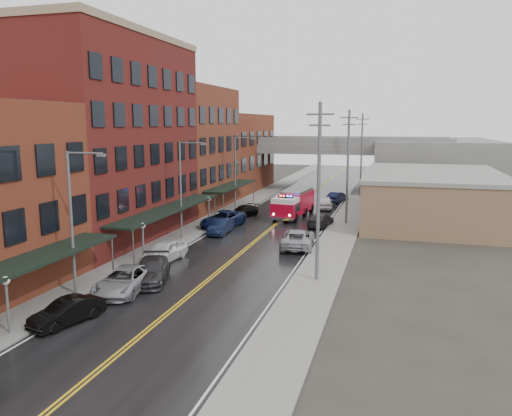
# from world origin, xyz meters

# --- Properties ---
(ground) EXTENTS (220.00, 220.00, 0.00)m
(ground) POSITION_xyz_m (0.00, 0.00, 0.00)
(ground) COLOR #2D2B26
(ground) RESTS_ON ground
(road) EXTENTS (11.00, 160.00, 0.02)m
(road) POSITION_xyz_m (0.00, 30.00, 0.01)
(road) COLOR black
(road) RESTS_ON ground
(sidewalk_left) EXTENTS (3.00, 160.00, 0.15)m
(sidewalk_left) POSITION_xyz_m (-7.30, 30.00, 0.07)
(sidewalk_left) COLOR slate
(sidewalk_left) RESTS_ON ground
(sidewalk_right) EXTENTS (3.00, 160.00, 0.15)m
(sidewalk_right) POSITION_xyz_m (7.30, 30.00, 0.07)
(sidewalk_right) COLOR slate
(sidewalk_right) RESTS_ON ground
(curb_left) EXTENTS (0.30, 160.00, 0.15)m
(curb_left) POSITION_xyz_m (-5.65, 30.00, 0.07)
(curb_left) COLOR gray
(curb_left) RESTS_ON ground
(curb_right) EXTENTS (0.30, 160.00, 0.15)m
(curb_right) POSITION_xyz_m (5.65, 30.00, 0.07)
(curb_right) COLOR gray
(curb_right) RESTS_ON ground
(brick_building_b) EXTENTS (9.00, 20.00, 18.00)m
(brick_building_b) POSITION_xyz_m (-13.30, 23.00, 9.00)
(brick_building_b) COLOR #541A16
(brick_building_b) RESTS_ON ground
(brick_building_c) EXTENTS (9.00, 15.00, 15.00)m
(brick_building_c) POSITION_xyz_m (-13.30, 40.50, 7.50)
(brick_building_c) COLOR brown
(brick_building_c) RESTS_ON ground
(brick_building_far) EXTENTS (9.00, 20.00, 12.00)m
(brick_building_far) POSITION_xyz_m (-13.30, 58.00, 6.00)
(brick_building_far) COLOR maroon
(brick_building_far) RESTS_ON ground
(tan_building) EXTENTS (14.00, 22.00, 5.00)m
(tan_building) POSITION_xyz_m (16.00, 40.00, 2.50)
(tan_building) COLOR #8F684D
(tan_building) RESTS_ON ground
(right_far_block) EXTENTS (18.00, 30.00, 8.00)m
(right_far_block) POSITION_xyz_m (18.00, 70.00, 4.00)
(right_far_block) COLOR slate
(right_far_block) RESTS_ON ground
(awning_0) EXTENTS (2.60, 16.00, 3.09)m
(awning_0) POSITION_xyz_m (-7.49, 4.00, 2.99)
(awning_0) COLOR black
(awning_0) RESTS_ON ground
(awning_1) EXTENTS (2.60, 18.00, 3.09)m
(awning_1) POSITION_xyz_m (-7.49, 23.00, 2.99)
(awning_1) COLOR black
(awning_1) RESTS_ON ground
(awning_2) EXTENTS (2.60, 13.00, 3.09)m
(awning_2) POSITION_xyz_m (-7.49, 40.50, 2.99)
(awning_2) COLOR black
(awning_2) RESTS_ON ground
(globe_lamp_0) EXTENTS (0.44, 0.44, 3.12)m
(globe_lamp_0) POSITION_xyz_m (-6.40, 2.00, 2.31)
(globe_lamp_0) COLOR #59595B
(globe_lamp_0) RESTS_ON ground
(globe_lamp_1) EXTENTS (0.44, 0.44, 3.12)m
(globe_lamp_1) POSITION_xyz_m (-6.40, 16.00, 2.31)
(globe_lamp_1) COLOR #59595B
(globe_lamp_1) RESTS_ON ground
(globe_lamp_2) EXTENTS (0.44, 0.44, 3.12)m
(globe_lamp_2) POSITION_xyz_m (-6.40, 30.00, 2.31)
(globe_lamp_2) COLOR #59595B
(globe_lamp_2) RESTS_ON ground
(street_lamp_0) EXTENTS (2.64, 0.22, 9.00)m
(street_lamp_0) POSITION_xyz_m (-6.55, 8.00, 5.19)
(street_lamp_0) COLOR #59595B
(street_lamp_0) RESTS_ON ground
(street_lamp_1) EXTENTS (2.64, 0.22, 9.00)m
(street_lamp_1) POSITION_xyz_m (-6.55, 24.00, 5.19)
(street_lamp_1) COLOR #59595B
(street_lamp_1) RESTS_ON ground
(street_lamp_2) EXTENTS (2.64, 0.22, 9.00)m
(street_lamp_2) POSITION_xyz_m (-6.55, 40.00, 5.19)
(street_lamp_2) COLOR #59595B
(street_lamp_2) RESTS_ON ground
(utility_pole_0) EXTENTS (1.80, 0.24, 12.00)m
(utility_pole_0) POSITION_xyz_m (7.20, 15.00, 6.31)
(utility_pole_0) COLOR #59595B
(utility_pole_0) RESTS_ON ground
(utility_pole_1) EXTENTS (1.80, 0.24, 12.00)m
(utility_pole_1) POSITION_xyz_m (7.20, 35.00, 6.31)
(utility_pole_1) COLOR #59595B
(utility_pole_1) RESTS_ON ground
(utility_pole_2) EXTENTS (1.80, 0.24, 12.00)m
(utility_pole_2) POSITION_xyz_m (7.20, 55.00, 6.31)
(utility_pole_2) COLOR #59595B
(utility_pole_2) RESTS_ON ground
(overpass) EXTENTS (40.00, 10.00, 7.50)m
(overpass) POSITION_xyz_m (0.00, 62.00, 5.99)
(overpass) COLOR slate
(overpass) RESTS_ON ground
(fire_truck) EXTENTS (4.06, 8.61, 3.06)m
(fire_truck) POSITION_xyz_m (0.94, 37.60, 1.66)
(fire_truck) COLOR #B00821
(fire_truck) RESTS_ON ground
(parked_car_left_1) EXTENTS (2.63, 4.35, 1.35)m
(parked_car_left_1) POSITION_xyz_m (-4.53, 4.09, 0.68)
(parked_car_left_1) COLOR black
(parked_car_left_1) RESTS_ON ground
(parked_car_left_2) EXTENTS (3.18, 5.81, 1.54)m
(parked_car_left_2) POSITION_xyz_m (-4.26, 9.49, 0.77)
(parked_car_left_2) COLOR gray
(parked_car_left_2) RESTS_ON ground
(parked_car_left_3) EXTENTS (3.71, 5.74, 1.55)m
(parked_car_left_3) POSITION_xyz_m (-3.63, 11.87, 0.77)
(parked_car_left_3) COLOR #262628
(parked_car_left_3) RESTS_ON ground
(parked_car_left_4) EXTENTS (2.33, 4.87, 1.61)m
(parked_car_left_4) POSITION_xyz_m (-5.00, 16.80, 0.80)
(parked_car_left_4) COLOR silver
(parked_car_left_4) RESTS_ON ground
(parked_car_left_5) EXTENTS (1.66, 4.38, 1.43)m
(parked_car_left_5) POSITION_xyz_m (-4.13, 27.20, 0.71)
(parked_car_left_5) COLOR black
(parked_car_left_5) RESTS_ON ground
(parked_car_left_6) EXTENTS (3.75, 6.40, 1.67)m
(parked_car_left_6) POSITION_xyz_m (-4.94, 30.20, 0.84)
(parked_car_left_6) COLOR #132048
(parked_car_left_6) RESTS_ON ground
(parked_car_left_7) EXTENTS (3.07, 4.90, 1.32)m
(parked_car_left_7) POSITION_xyz_m (-4.57, 36.17, 0.66)
(parked_car_left_7) COLOR black
(parked_car_left_7) RESTS_ON ground
(parked_car_right_0) EXTENTS (3.29, 6.07, 1.61)m
(parked_car_right_0) POSITION_xyz_m (4.16, 23.80, 0.81)
(parked_car_right_0) COLOR #999BA1
(parked_car_right_0) RESTS_ON ground
(parked_car_right_1) EXTENTS (2.49, 4.91, 1.37)m
(parked_car_right_1) POSITION_xyz_m (4.72, 33.26, 0.68)
(parked_car_right_1) COLOR #272629
(parked_car_right_1) RESTS_ON ground
(parked_car_right_2) EXTENTS (2.62, 5.07, 1.65)m
(parked_car_right_2) POSITION_xyz_m (3.60, 44.13, 0.83)
(parked_car_right_2) COLOR silver
(parked_car_right_2) RESTS_ON ground
(parked_car_right_3) EXTENTS (2.68, 4.58, 1.43)m
(parked_car_right_3) POSITION_xyz_m (4.52, 50.02, 0.71)
(parked_car_right_3) COLOR black
(parked_car_right_3) RESTS_ON ground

